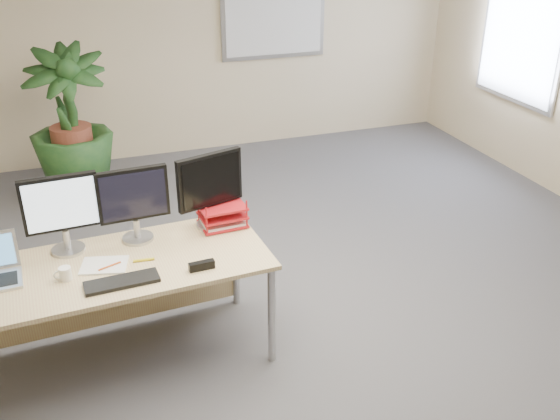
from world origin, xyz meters
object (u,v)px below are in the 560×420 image
object	(u,v)px
monitor_right	(134,200)
floor_plant	(71,132)
desk	(110,278)
monitor_left	(62,209)

from	to	relation	value
monitor_right	floor_plant	bearing A→B (deg)	97.41
desk	monitor_right	bearing A→B (deg)	36.95
monitor_left	monitor_right	world-z (taller)	monitor_left
floor_plant	monitor_left	xyz separation A→B (m)	(-0.13, -2.46, 0.31)
monitor_left	monitor_right	size ratio (longest dim) A/B	1.03
floor_plant	monitor_left	world-z (taller)	floor_plant
desk	monitor_right	distance (m)	0.53
monitor_right	desk	bearing A→B (deg)	-143.05
floor_plant	monitor_right	size ratio (longest dim) A/B	2.94
desk	monitor_right	xyz separation A→B (m)	(0.22, 0.17, 0.45)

